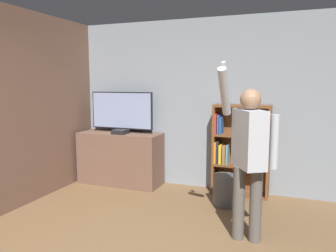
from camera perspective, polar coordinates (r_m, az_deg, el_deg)
wall_back at (r=5.28m, az=6.28°, el=3.69°), size 6.24×0.06×2.70m
wall_side_brick at (r=4.95m, az=-23.82°, el=2.82°), size 0.06×4.71×2.70m
tv_ledge at (r=5.61m, az=-8.27°, el=-5.58°), size 1.39×0.53×0.87m
television at (r=5.55m, az=-8.05°, el=2.53°), size 1.11×0.22×0.68m
game_console at (r=5.43m, az=-8.29°, el=-1.00°), size 0.23×0.22×0.07m
bookshelf at (r=5.09m, az=11.66°, el=-4.60°), size 0.84×0.28×1.38m
person at (r=3.56m, az=13.89°, el=-4.11°), size 0.59×0.56×1.92m
waste_bin at (r=4.72m, az=9.89°, el=-10.93°), size 0.34×0.34×0.43m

